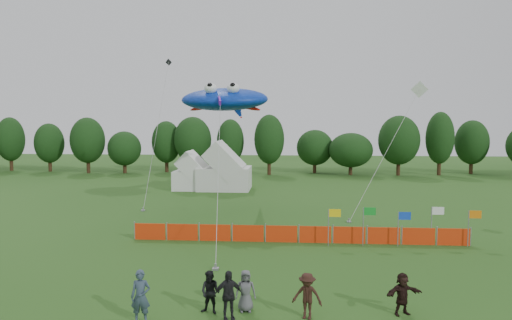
# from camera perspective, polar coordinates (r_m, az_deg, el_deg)

# --- Properties ---
(ground) EXTENTS (160.00, 160.00, 0.00)m
(ground) POSITION_cam_1_polar(r_m,az_deg,el_deg) (18.94, -1.39, -17.46)
(ground) COLOR #234C16
(ground) RESTS_ON ground
(treeline) EXTENTS (104.57, 8.78, 8.36)m
(treeline) POSITION_cam_1_polar(r_m,az_deg,el_deg) (62.44, 4.08, 2.06)
(treeline) COLOR #382314
(treeline) RESTS_ON ground
(tent_left) EXTENTS (3.71, 3.71, 3.28)m
(tent_left) POSITION_cam_1_polar(r_m,az_deg,el_deg) (48.94, -7.96, -1.71)
(tent_left) COLOR white
(tent_left) RESTS_ON ground
(tent_right) EXTENTS (5.52, 4.42, 3.90)m
(tent_right) POSITION_cam_1_polar(r_m,az_deg,el_deg) (48.35, -3.94, -1.38)
(tent_right) COLOR silver
(tent_right) RESTS_ON ground
(barrier_fence) EXTENTS (19.90, 0.06, 1.00)m
(barrier_fence) POSITION_cam_1_polar(r_m,az_deg,el_deg) (27.58, 5.28, -9.22)
(barrier_fence) COLOR red
(barrier_fence) RESTS_ON ground
(flag_row) EXTENTS (8.73, 0.72, 2.27)m
(flag_row) POSITION_cam_1_polar(r_m,az_deg,el_deg) (27.78, 17.62, -7.29)
(flag_row) COLOR gray
(flag_row) RESTS_ON ground
(spectator_a) EXTENTS (0.73, 0.51, 1.93)m
(spectator_a) POSITION_cam_1_polar(r_m,az_deg,el_deg) (17.43, -14.22, -16.23)
(spectator_a) COLOR #314153
(spectator_a) RESTS_ON ground
(spectator_b) EXTENTS (0.91, 0.78, 1.62)m
(spectator_b) POSITION_cam_1_polar(r_m,az_deg,el_deg) (17.84, -5.71, -16.13)
(spectator_b) COLOR black
(spectator_b) RESTS_ON ground
(spectator_c) EXTENTS (1.22, 0.87, 1.70)m
(spectator_c) POSITION_cam_1_polar(r_m,az_deg,el_deg) (17.42, 6.41, -16.52)
(spectator_c) COLOR black
(spectator_c) RESTS_ON ground
(spectator_d) EXTENTS (1.16, 0.77, 1.83)m
(spectator_d) POSITION_cam_1_polar(r_m,az_deg,el_deg) (17.23, -3.50, -16.52)
(spectator_d) COLOR black
(spectator_d) RESTS_ON ground
(spectator_e) EXTENTS (0.83, 0.59, 1.59)m
(spectator_e) POSITION_cam_1_polar(r_m,az_deg,el_deg) (17.96, -1.31, -16.02)
(spectator_e) COLOR #525257
(spectator_e) RESTS_ON ground
(spectator_f) EXTENTS (1.54, 0.94, 1.59)m
(spectator_f) POSITION_cam_1_polar(r_m,az_deg,el_deg) (18.49, 17.84, -15.64)
(spectator_f) COLOR black
(spectator_f) RESTS_ON ground
(stingray_kite) EXTENTS (6.96, 22.32, 10.08)m
(stingray_kite) POSITION_cam_1_polar(r_m,az_deg,el_deg) (35.59, -3.77, 7.50)
(stingray_kite) COLOR #0E39CB
(stingray_kite) RESTS_ON ground
(small_kite_white) EXTENTS (7.04, 6.02, 10.47)m
(small_kite_white) POSITION_cam_1_polar(r_m,az_deg,el_deg) (37.76, 17.92, 4.79)
(small_kite_white) COLOR white
(small_kite_white) RESTS_ON ground
(small_kite_dark) EXTENTS (1.29, 11.78, 13.67)m
(small_kite_dark) POSITION_cam_1_polar(r_m,az_deg,el_deg) (43.18, -12.16, 4.39)
(small_kite_dark) COLOR black
(small_kite_dark) RESTS_ON ground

